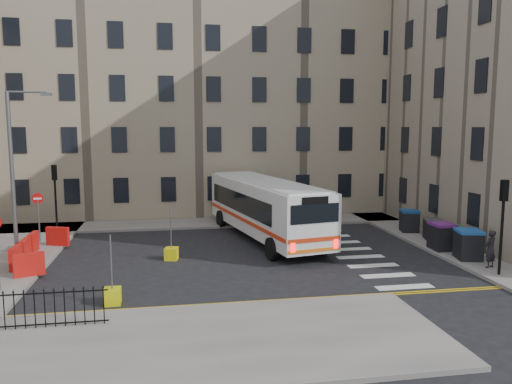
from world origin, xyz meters
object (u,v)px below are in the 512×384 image
object	(u,v)px
wheelie_bin_d	(433,229)
bollard_yellow	(171,254)
pedestrian	(490,249)
wheelie_bin_b	(442,236)
bus	(265,206)
wheelie_bin_c	(452,236)
streetlamp	(12,170)
bollard_chevron	(112,296)
wheelie_bin_a	(468,244)
wheelie_bin_e	(409,221)

from	to	relation	value
wheelie_bin_d	bollard_yellow	xyz separation A→B (m)	(-14.59, -1.39, -0.43)
wheelie_bin_d	pedestrian	size ratio (longest dim) A/B	0.73
wheelie_bin_b	bus	bearing A→B (deg)	152.15
wheelie_bin_c	bollard_yellow	distance (m)	14.61
streetlamp	pedestrian	size ratio (longest dim) A/B	4.74
wheelie_bin_b	wheelie_bin_d	bearing A→B (deg)	71.94
pedestrian	bollard_chevron	size ratio (longest dim) A/B	2.86
wheelie_bin_a	bollard_chevron	xyz separation A→B (m)	(-16.24, -3.06, -0.57)
wheelie_bin_b	bollard_yellow	xyz separation A→B (m)	(-13.83, 0.90, -0.55)
streetlamp	bus	bearing A→B (deg)	6.68
bus	bollard_yellow	distance (m)	6.68
bollard_yellow	wheelie_bin_c	bearing A→B (deg)	-2.34
bus	wheelie_bin_e	xyz separation A→B (m)	(8.92, -0.07, -1.13)
bus	pedestrian	xyz separation A→B (m)	(8.80, -8.02, -0.93)
bollard_yellow	bus	bearing A→B (deg)	34.20
streetlamp	bollard_yellow	size ratio (longest dim) A/B	13.57
streetlamp	wheelie_bin_b	bearing A→B (deg)	-7.98
wheelie_bin_d	bollard_yellow	bearing A→B (deg)	-158.90
streetlamp	wheelie_bin_a	bearing A→B (deg)	-12.79
wheelie_bin_b	pedestrian	xyz separation A→B (m)	(0.33, -3.48, 0.16)
wheelie_bin_a	bollard_chevron	size ratio (longest dim) A/B	2.51
wheelie_bin_e	pedestrian	bearing A→B (deg)	-77.37
bus	bollard_chevron	world-z (taller)	bus
wheelie_bin_e	bollard_chevron	xyz separation A→B (m)	(-16.44, -9.46, -0.51)
wheelie_bin_a	wheelie_bin_c	xyz separation A→B (m)	(0.52, 2.23, -0.13)
wheelie_bin_e	wheelie_bin_b	bearing A→B (deg)	-82.26
wheelie_bin_c	wheelie_bin_b	bearing A→B (deg)	-149.65
streetlamp	wheelie_bin_c	size ratio (longest dim) A/B	6.87
streetlamp	bus	distance (m)	13.34
streetlamp	bollard_chevron	bearing A→B (deg)	-55.40
wheelie_bin_a	wheelie_bin_d	size ratio (longest dim) A/B	1.21
wheelie_bin_c	wheelie_bin_d	world-z (taller)	wheelie_bin_c
wheelie_bin_a	bollard_yellow	xyz separation A→B (m)	(-14.08, 2.83, -0.57)
wheelie_bin_a	bollard_yellow	size ratio (longest dim) A/B	2.51
wheelie_bin_a	pedestrian	distance (m)	1.56
bollard_yellow	wheelie_bin_e	bearing A→B (deg)	14.05
wheelie_bin_b	pedestrian	distance (m)	3.49
streetlamp	wheelie_bin_c	distance (m)	22.73
bus	wheelie_bin_c	world-z (taller)	bus
bus	bollard_yellow	world-z (taller)	bus
wheelie_bin_c	wheelie_bin_e	world-z (taller)	wheelie_bin_e
wheelie_bin_e	wheelie_bin_d	bearing A→B (deg)	-68.33
bus	wheelie_bin_e	world-z (taller)	bus
wheelie_bin_b	wheelie_bin_e	world-z (taller)	wheelie_bin_b
streetlamp	wheelie_bin_a	xyz separation A→B (m)	(21.76, -4.94, -3.47)
wheelie_bin_c	bollard_chevron	distance (m)	17.58
wheelie_bin_b	bollard_chevron	distance (m)	16.75
streetlamp	bus	xyz separation A→B (m)	(13.03, 1.53, -2.40)
wheelie_bin_b	wheelie_bin_e	size ratio (longest dim) A/B	1.00
bollard_yellow	streetlamp	bearing A→B (deg)	164.63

